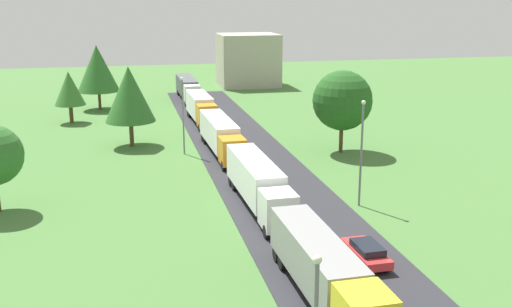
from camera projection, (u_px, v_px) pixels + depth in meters
name	position (u px, v px, depth m)	size (l,w,h in m)	color
road	(317.00, 243.00, 42.61)	(10.00, 140.00, 0.06)	#2B2B30
lane_marking_centre	(327.00, 255.00, 40.56)	(0.16, 124.67, 0.01)	white
truck_lead	(324.00, 270.00, 33.70)	(2.74, 13.82, 3.54)	yellow
truck_second	(258.00, 182.00, 49.30)	(2.78, 14.34, 3.73)	white
truck_third	(221.00, 135.00, 66.06)	(2.81, 14.65, 3.69)	orange
truck_fourth	(201.00, 107.00, 81.97)	(2.79, 12.05, 3.76)	orange
truck_fifth	(187.00, 87.00, 100.19)	(2.56, 14.49, 3.52)	white
car_second	(366.00, 252.00, 39.24)	(1.93, 4.52, 1.35)	red
lamppost_second	(361.00, 148.00, 48.92)	(0.36, 0.36, 8.93)	slate
lamppost_third	(183.00, 112.00, 65.25)	(0.36, 0.36, 8.57)	slate
tree_birch	(342.00, 101.00, 65.79)	(6.60, 6.60, 9.16)	#513823
tree_maple	(97.00, 68.00, 90.60)	(6.35, 6.35, 9.82)	#513823
tree_elm	(129.00, 94.00, 68.31)	(5.76, 5.76, 9.31)	#513823
tree_lime	(69.00, 89.00, 81.39)	(4.18, 4.18, 7.09)	#513823
distant_building	(248.00, 60.00, 115.23)	(11.09, 9.71, 9.89)	#B2A899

